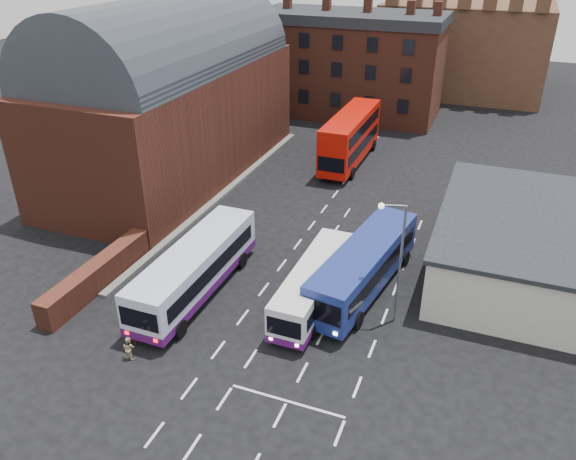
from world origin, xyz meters
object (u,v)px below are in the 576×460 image
(bus_white_inbound, at_px, (314,282))
(pedestrian_red, at_px, (131,334))
(bus_blue, at_px, (364,264))
(bus_white_outbound, at_px, (195,267))
(street_lamp, at_px, (396,253))
(pedestrian_beige, at_px, (129,348))
(bus_red_double, at_px, (350,137))

(bus_white_inbound, bearing_deg, pedestrian_red, 42.09)
(bus_white_inbound, relative_size, bus_blue, 0.81)
(bus_white_outbound, xyz_separation_m, bus_white_inbound, (7.42, 1.53, -0.35))
(bus_white_outbound, xyz_separation_m, street_lamp, (12.22, 1.56, 2.73))
(bus_blue, height_order, pedestrian_red, bus_blue)
(bus_blue, xyz_separation_m, street_lamp, (2.34, -2.58, 2.75))
(pedestrian_red, height_order, pedestrian_beige, pedestrian_red)
(bus_white_outbound, bearing_deg, bus_blue, 23.04)
(bus_red_double, bearing_deg, pedestrian_red, 83.51)
(bus_red_double, distance_m, street_lamp, 25.96)
(bus_white_inbound, height_order, pedestrian_beige, bus_white_inbound)
(bus_white_inbound, height_order, bus_blue, bus_blue)
(pedestrian_red, bearing_deg, pedestrian_beige, 81.93)
(bus_white_inbound, xyz_separation_m, pedestrian_red, (-8.28, -7.40, -0.88))
(bus_red_double, relative_size, pedestrian_red, 8.66)
(bus_white_inbound, bearing_deg, bus_red_double, -79.15)
(bus_blue, distance_m, pedestrian_beige, 15.06)
(street_lamp, bearing_deg, pedestrian_beige, -146.00)
(street_lamp, relative_size, pedestrian_beige, 5.57)
(bus_white_outbound, bearing_deg, bus_white_inbound, 11.95)
(pedestrian_red, bearing_deg, street_lamp, 172.88)
(bus_white_inbound, bearing_deg, bus_blue, -133.01)
(bus_red_double, xyz_separation_m, pedestrian_red, (-3.79, -31.58, -1.92))
(bus_blue, height_order, pedestrian_beige, bus_blue)
(bus_blue, relative_size, pedestrian_beige, 8.81)
(bus_white_inbound, relative_size, pedestrian_red, 6.92)
(pedestrian_red, bearing_deg, bus_red_double, -133.56)
(bus_white_outbound, relative_size, bus_white_inbound, 1.22)
(bus_white_outbound, bearing_deg, street_lamp, 7.60)
(bus_white_outbound, relative_size, bus_red_double, 0.97)
(bus_blue, distance_m, bus_red_double, 22.68)
(bus_white_outbound, height_order, street_lamp, street_lamp)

